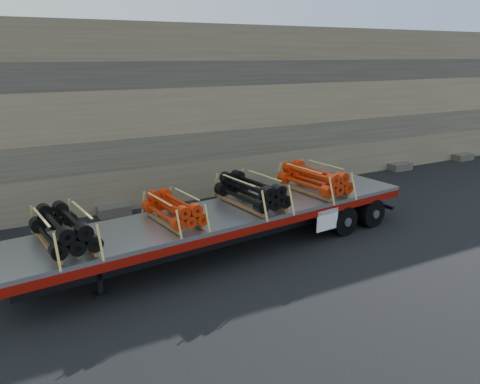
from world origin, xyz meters
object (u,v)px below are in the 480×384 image
at_px(bundle_midfront, 174,210).
at_px(bundle_rear, 314,180).
at_px(trailer, 228,231).
at_px(bundle_front, 64,230).
at_px(bundle_midrear, 251,192).

bearing_deg(bundle_midfront, bundle_rear, 0.00).
relative_size(trailer, bundle_rear, 5.34).
bearing_deg(bundle_front, bundle_midrear, 0.00).
distance_m(bundle_midfront, bundle_rear, 5.34).
xyz_separation_m(trailer, bundle_rear, (3.51, 0.37, 1.08)).
bearing_deg(bundle_rear, bundle_front, 180.00).
bearing_deg(bundle_rear, trailer, 180.00).
bearing_deg(bundle_midrear, bundle_midfront, -180.00).
bearing_deg(trailer, bundle_rear, 0.00).
relative_size(trailer, bundle_midrear, 5.38).
height_order(bundle_front, bundle_midfront, bundle_front).
height_order(bundle_front, bundle_rear, bundle_rear).
distance_m(bundle_midfront, bundle_midrear, 2.68).
bearing_deg(bundle_midfront, bundle_midrear, 0.00).
relative_size(trailer, bundle_midfront, 6.32).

